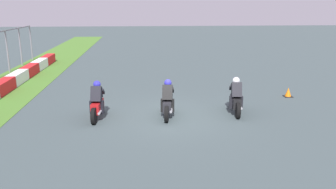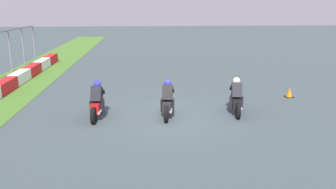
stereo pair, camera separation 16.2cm
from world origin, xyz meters
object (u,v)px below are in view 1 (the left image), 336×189
object	(u,v)px
rider_lane_b	(168,102)
traffic_cone	(288,93)
rider_lane_a	(236,99)
rider_lane_c	(97,103)

from	to	relation	value
rider_lane_b	traffic_cone	bearing A→B (deg)	-59.13
rider_lane_a	rider_lane_c	size ratio (longest dim) A/B	1.00
rider_lane_b	traffic_cone	size ratio (longest dim) A/B	4.49
rider_lane_a	rider_lane_c	distance (m)	5.64
rider_lane_c	rider_lane_a	bearing A→B (deg)	-82.88
rider_lane_a	rider_lane_b	size ratio (longest dim) A/B	1.00
rider_lane_b	traffic_cone	xyz separation A→B (m)	(2.56, -6.15, -0.42)
rider_lane_a	traffic_cone	xyz separation A→B (m)	(2.35, -3.30, -0.42)
rider_lane_b	rider_lane_c	bearing A→B (deg)	98.30
rider_lane_a	traffic_cone	world-z (taller)	rider_lane_a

